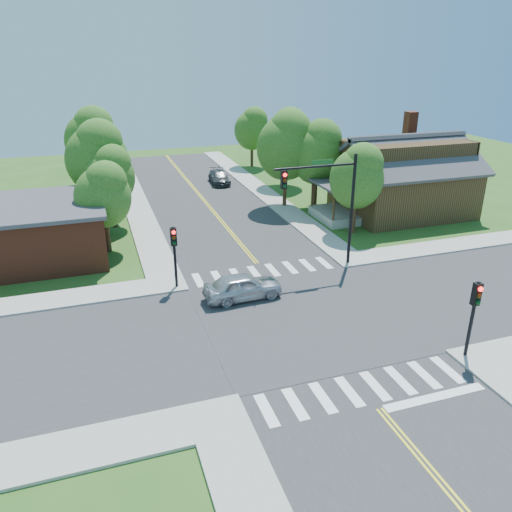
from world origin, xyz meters
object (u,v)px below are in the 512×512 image
object	(u,v)px
signal_pole_nw	(174,246)
car_silver	(243,287)
signal_pole_se	(475,306)
signal_mast_ne	(328,194)
car_dgrey	(219,178)
house_ne	(403,174)

from	to	relation	value
signal_pole_nw	car_silver	size ratio (longest dim) A/B	0.85
signal_pole_se	signal_mast_ne	bearing A→B (deg)	98.56
signal_pole_se	car_dgrey	distance (m)	34.40
signal_mast_ne	house_ne	bearing A→B (deg)	37.68
signal_mast_ne	house_ne	xyz separation A→B (m)	(11.19, 8.65, -1.52)
signal_pole_se	signal_pole_nw	world-z (taller)	same
signal_pole_se	car_dgrey	world-z (taller)	signal_pole_se
signal_mast_ne	car_dgrey	distance (m)	23.43
house_ne	car_dgrey	bearing A→B (deg)	130.26
signal_mast_ne	signal_pole_se	world-z (taller)	signal_mast_ne
signal_pole_nw	car_dgrey	distance (m)	24.65
signal_mast_ne	car_dgrey	size ratio (longest dim) A/B	1.57
signal_pole_nw	signal_mast_ne	bearing A→B (deg)	0.07
signal_pole_nw	car_dgrey	world-z (taller)	signal_pole_nw
signal_pole_se	car_silver	world-z (taller)	signal_pole_se
house_ne	signal_pole_nw	bearing A→B (deg)	-157.31
house_ne	car_silver	distance (m)	20.85
signal_mast_ne	car_silver	distance (m)	7.87
house_ne	car_dgrey	xyz separation A→B (m)	(-12.18, 14.38, -2.68)
signal_mast_ne	car_silver	world-z (taller)	signal_mast_ne
house_ne	car_silver	size ratio (longest dim) A/B	2.93
car_dgrey	house_ne	bearing A→B (deg)	-45.11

